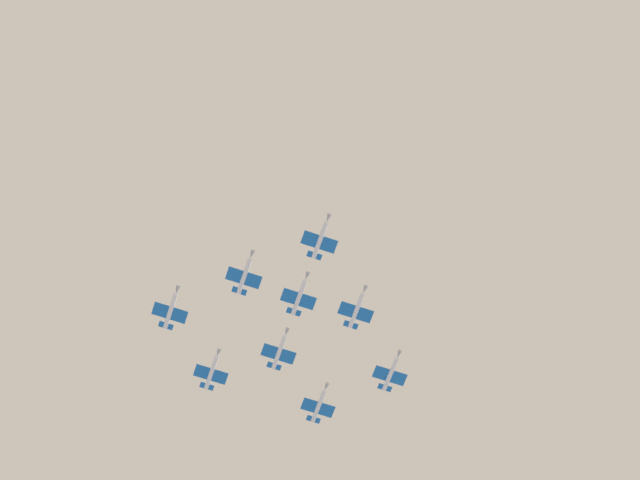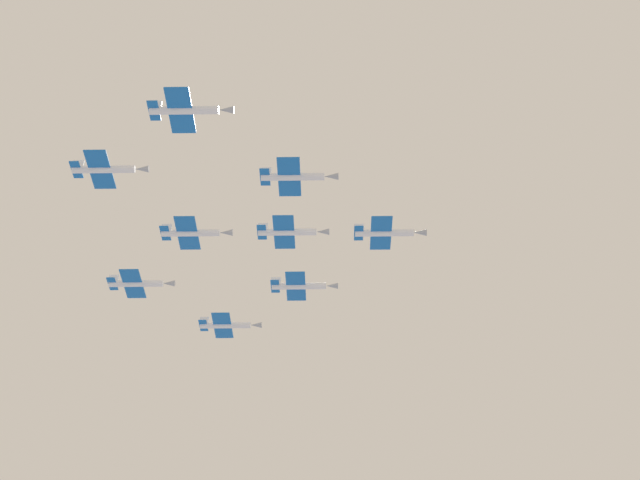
{
  "view_description": "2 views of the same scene",
  "coord_description": "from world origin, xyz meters",
  "px_view_note": "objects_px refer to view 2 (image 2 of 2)",
  "views": [
    {
      "loc": [
        71.02,
        18.49,
        2.09
      ],
      "look_at": [
        -2.38,
        -3.26,
        216.89
      ],
      "focal_mm": 49.69,
      "sensor_mm": 36.0,
      "label": 1
    },
    {
      "loc": [
        61.28,
        -109.45,
        116.6
      ],
      "look_at": [
        -9.48,
        -12.72,
        212.53
      ],
      "focal_mm": 50.76,
      "sensor_mm": 36.0,
      "label": 2
    }
  ],
  "objects_px": {
    "jet_starboard_trail": "(137,284)",
    "jet_lead": "(386,233)",
    "jet_starboard_outer": "(227,325)",
    "jet_tail_end": "(105,169)",
    "jet_port_outer": "(289,232)",
    "jet_port_trail": "(192,233)",
    "jet_center_rear": "(186,110)",
    "jet_port_inner": "(300,286)",
    "jet_starboard_inner": "(294,177)"
  },
  "relations": [
    {
      "from": "jet_port_outer",
      "to": "jet_center_rear",
      "type": "xyz_separation_m",
      "value": [
        6.61,
        -33.44,
        -1.85
      ]
    },
    {
      "from": "jet_center_rear",
      "to": "jet_lead",
      "type": "bearing_deg",
      "value": 135.0
    },
    {
      "from": "jet_starboard_outer",
      "to": "jet_center_rear",
      "type": "relative_size",
      "value": 1.0
    },
    {
      "from": "jet_lead",
      "to": "jet_port_trail",
      "type": "height_order",
      "value": "jet_port_trail"
    },
    {
      "from": "jet_center_rear",
      "to": "jet_starboard_trail",
      "type": "bearing_deg",
      "value": -161.57
    },
    {
      "from": "jet_starboard_outer",
      "to": "jet_port_trail",
      "type": "relative_size",
      "value": 1.0
    },
    {
      "from": "jet_port_trail",
      "to": "jet_starboard_trail",
      "type": "distance_m",
      "value": 19.9
    },
    {
      "from": "jet_starboard_inner",
      "to": "jet_center_rear",
      "type": "height_order",
      "value": "jet_starboard_inner"
    },
    {
      "from": "jet_starboard_outer",
      "to": "jet_tail_end",
      "type": "bearing_deg",
      "value": -18.43
    },
    {
      "from": "jet_port_inner",
      "to": "jet_tail_end",
      "type": "distance_m",
      "value": 43.98
    },
    {
      "from": "jet_starboard_trail",
      "to": "jet_port_outer",
      "type": "bearing_deg",
      "value": 62.24
    },
    {
      "from": "jet_starboard_inner",
      "to": "jet_center_rear",
      "type": "bearing_deg",
      "value": -45.0
    },
    {
      "from": "jet_port_inner",
      "to": "jet_port_outer",
      "type": "bearing_deg",
      "value": -5.71
    },
    {
      "from": "jet_port_trail",
      "to": "jet_tail_end",
      "type": "height_order",
      "value": "jet_tail_end"
    },
    {
      "from": "jet_lead",
      "to": "jet_port_inner",
      "type": "distance_m",
      "value": 21.98
    },
    {
      "from": "jet_lead",
      "to": "jet_center_rear",
      "type": "height_order",
      "value": "jet_lead"
    },
    {
      "from": "jet_tail_end",
      "to": "jet_port_trail",
      "type": "bearing_deg",
      "value": 141.34
    },
    {
      "from": "jet_port_inner",
      "to": "jet_starboard_inner",
      "type": "distance_m",
      "value": 31.09
    },
    {
      "from": "jet_port_outer",
      "to": "jet_port_trail",
      "type": "distance_m",
      "value": 17.1
    },
    {
      "from": "jet_port_outer",
      "to": "jet_center_rear",
      "type": "height_order",
      "value": "jet_port_outer"
    },
    {
      "from": "jet_starboard_trail",
      "to": "jet_lead",
      "type": "bearing_deg",
      "value": 71.57
    },
    {
      "from": "jet_lead",
      "to": "jet_port_trail",
      "type": "relative_size",
      "value": 1.0
    },
    {
      "from": "jet_port_outer",
      "to": "jet_tail_end",
      "type": "xyz_separation_m",
      "value": [
        -15.07,
        -29.77,
        0.93
      ]
    },
    {
      "from": "jet_starboard_inner",
      "to": "jet_port_outer",
      "type": "bearing_deg",
      "value": -174.29
    },
    {
      "from": "jet_lead",
      "to": "jet_starboard_outer",
      "type": "height_order",
      "value": "jet_starboard_outer"
    },
    {
      "from": "jet_lead",
      "to": "jet_starboard_outer",
      "type": "distance_m",
      "value": 43.98
    },
    {
      "from": "jet_starboard_inner",
      "to": "jet_starboard_outer",
      "type": "relative_size",
      "value": 1.0
    },
    {
      "from": "jet_starboard_inner",
      "to": "jet_starboard_trail",
      "type": "distance_m",
      "value": 43.98
    },
    {
      "from": "jet_center_rear",
      "to": "jet_starboard_trail",
      "type": "xyz_separation_m",
      "value": [
        -39.68,
        29.0,
        2.16
      ]
    },
    {
      "from": "jet_lead",
      "to": "jet_port_inner",
      "type": "bearing_deg",
      "value": -135.0
    },
    {
      "from": "jet_starboard_trail",
      "to": "jet_starboard_outer",
      "type": "bearing_deg",
      "value": 135.0
    },
    {
      "from": "jet_lead",
      "to": "jet_port_trail",
      "type": "distance_m",
      "value": 34.19
    },
    {
      "from": "jet_port_inner",
      "to": "jet_starboard_outer",
      "type": "distance_m",
      "value": 22.03
    },
    {
      "from": "jet_starboard_inner",
      "to": "jet_port_outer",
      "type": "xyz_separation_m",
      "value": [
        -10.27,
        11.77,
        1.11
      ]
    },
    {
      "from": "jet_port_outer",
      "to": "jet_starboard_trail",
      "type": "height_order",
      "value": "jet_starboard_trail"
    },
    {
      "from": "jet_starboard_inner",
      "to": "jet_port_outer",
      "type": "distance_m",
      "value": 15.66
    },
    {
      "from": "jet_port_trail",
      "to": "jet_tail_end",
      "type": "relative_size",
      "value": 1.0
    },
    {
      "from": "jet_lead",
      "to": "jet_starboard_inner",
      "type": "bearing_deg",
      "value": -45.0
    },
    {
      "from": "jet_center_rear",
      "to": "jet_port_trail",
      "type": "relative_size",
      "value": 1.0
    },
    {
      "from": "jet_lead",
      "to": "jet_port_inner",
      "type": "relative_size",
      "value": 1.0
    },
    {
      "from": "jet_port_inner",
      "to": "jet_starboard_trail",
      "type": "xyz_separation_m",
      "value": [
        -25.34,
        -18.01,
        0.9
      ]
    },
    {
      "from": "jet_starboard_inner",
      "to": "jet_tail_end",
      "type": "distance_m",
      "value": 31.15
    },
    {
      "from": "jet_tail_end",
      "to": "jet_port_inner",
      "type": "bearing_deg",
      "value": 135.0
    },
    {
      "from": "jet_center_rear",
      "to": "jet_port_trail",
      "type": "height_order",
      "value": "jet_port_trail"
    },
    {
      "from": "jet_port_inner",
      "to": "jet_port_outer",
      "type": "xyz_separation_m",
      "value": [
        7.74,
        -13.57,
        0.58
      ]
    },
    {
      "from": "jet_port_trail",
      "to": "jet_tail_end",
      "type": "distance_m",
      "value": 19.92
    },
    {
      "from": "jet_port_outer",
      "to": "jet_tail_end",
      "type": "distance_m",
      "value": 33.38
    },
    {
      "from": "jet_port_trail",
      "to": "jet_starboard_trail",
      "type": "bearing_deg",
      "value": -141.34
    },
    {
      "from": "jet_lead",
      "to": "jet_tail_end",
      "type": "xyz_separation_m",
      "value": [
        -29.0,
        -39.68,
        1.32
      ]
    },
    {
      "from": "jet_lead",
      "to": "jet_port_outer",
      "type": "bearing_deg",
      "value": -90.0
    }
  ]
}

